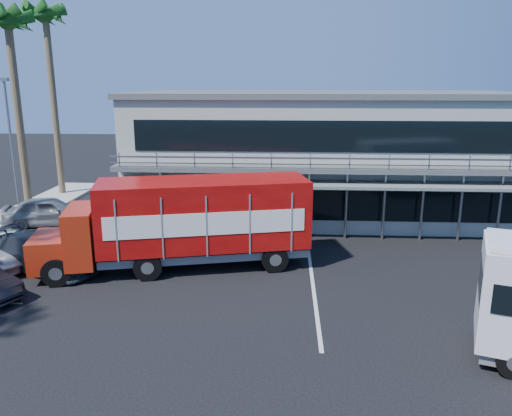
{
  "coord_description": "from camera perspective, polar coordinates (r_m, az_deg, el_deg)",
  "views": [
    {
      "loc": [
        0.83,
        -15.5,
        7.93
      ],
      "look_at": [
        -0.48,
        6.49,
        2.3
      ],
      "focal_mm": 35.0,
      "sensor_mm": 36.0,
      "label": 1
    }
  ],
  "objects": [
    {
      "name": "ground",
      "position": [
        17.43,
        0.33,
        -12.73
      ],
      "size": [
        120.0,
        120.0,
        0.0
      ],
      "primitive_type": "plane",
      "color": "black",
      "rests_on": "ground"
    },
    {
      "name": "building",
      "position": [
        30.81,
        7.47,
        6.24
      ],
      "size": [
        22.4,
        12.0,
        7.3
      ],
      "color": "#A2A99B",
      "rests_on": "ground"
    },
    {
      "name": "palm_e",
      "position": [
        32.56,
        -26.4,
        17.57
      ],
      "size": [
        2.8,
        2.8,
        12.25
      ],
      "color": "brown",
      "rests_on": "ground"
    },
    {
      "name": "palm_f",
      "position": [
        37.71,
        -22.85,
        18.66
      ],
      "size": [
        2.8,
        2.8,
        13.25
      ],
      "color": "brown",
      "rests_on": "ground"
    },
    {
      "name": "light_pole_far",
      "position": [
        30.66,
        -26.15,
        6.46
      ],
      "size": [
        0.5,
        0.25,
        8.09
      ],
      "color": "gray",
      "rests_on": "ground"
    },
    {
      "name": "red_truck",
      "position": [
        21.55,
        -8.05,
        -1.43
      ],
      "size": [
        11.79,
        5.24,
        3.87
      ],
      "rotation": [
        0.0,
        0.0,
        0.24
      ],
      "color": "#AA220D",
      "rests_on": "ground"
    },
    {
      "name": "parked_car_d",
      "position": [
        23.33,
        -23.14,
        -4.67
      ],
      "size": [
        5.92,
        4.04,
        1.59
      ],
      "primitive_type": "imported",
      "rotation": [
        0.0,
        0.0,
        1.21
      ],
      "color": "#272D34",
      "rests_on": "ground"
    },
    {
      "name": "parked_car_e",
      "position": [
        30.28,
        -22.58,
        -0.35
      ],
      "size": [
        5.2,
        3.14,
        1.66
      ],
      "primitive_type": "imported",
      "rotation": [
        0.0,
        0.0,
        1.83
      ],
      "color": "gray",
      "rests_on": "ground"
    }
  ]
}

